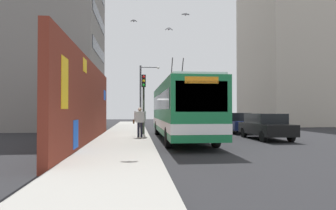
{
  "coord_description": "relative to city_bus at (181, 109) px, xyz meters",
  "views": [
    {
      "loc": [
        -19.3,
        0.82,
        1.77
      ],
      "look_at": [
        0.7,
        -1.3,
        2.14
      ],
      "focal_mm": 31.59,
      "sensor_mm": 36.0,
      "label": 1
    }
  ],
  "objects": [
    {
      "name": "parked_car_navy",
      "position": [
        5.14,
        -5.2,
        -1.04
      ],
      "size": [
        4.52,
        1.77,
        1.58
      ],
      "color": "navy",
      "rests_on": "ground_plane"
    },
    {
      "name": "parked_car_dark_gray",
      "position": [
        10.63,
        -5.2,
        -1.04
      ],
      "size": [
        4.49,
        1.92,
        1.58
      ],
      "color": "#38383D",
      "rests_on": "ground_plane"
    },
    {
      "name": "ground_plane",
      "position": [
        1.75,
        1.8,
        -1.87
      ],
      "size": [
        80.0,
        80.0,
        0.0
      ],
      "primitive_type": "plane",
      "color": "#232326"
    },
    {
      "name": "street_lamp",
      "position": [
        11.55,
        2.01,
        1.8
      ],
      "size": [
        0.44,
        1.97,
        6.04
      ],
      "color": "#4C4C51",
      "rests_on": "sidewalk_slab"
    },
    {
      "name": "parked_car_silver",
      "position": [
        16.1,
        -5.2,
        -1.04
      ],
      "size": [
        4.72,
        1.83,
        1.58
      ],
      "color": "#B7B7BC",
      "rests_on": "ground_plane"
    },
    {
      "name": "parked_car_black",
      "position": [
        -0.25,
        -5.2,
        -1.04
      ],
      "size": [
        4.51,
        1.85,
        1.58
      ],
      "color": "black",
      "rests_on": "ground_plane"
    },
    {
      "name": "graffiti_wall",
      "position": [
        -1.58,
        5.15,
        0.31
      ],
      "size": [
        15.36,
        0.32,
        4.36
      ],
      "color": "maroon",
      "rests_on": "ground_plane"
    },
    {
      "name": "flying_pigeons",
      "position": [
        2.39,
        1.34,
        6.24
      ],
      "size": [
        11.11,
        4.3,
        2.33
      ],
      "color": "gray"
    },
    {
      "name": "city_bus",
      "position": [
        0.0,
        0.0,
        0.0
      ],
      "size": [
        11.69,
        2.57,
        5.15
      ],
      "color": "#19723F",
      "rests_on": "ground_plane"
    },
    {
      "name": "building_far_right",
      "position": [
        17.55,
        -15.2,
        8.66
      ],
      "size": [
        12.1,
        7.03,
        21.07
      ],
      "color": "#B2A899",
      "rests_on": "ground_plane"
    },
    {
      "name": "traffic_light",
      "position": [
        2.68,
        2.15,
        1.03
      ],
      "size": [
        0.49,
        0.28,
        4.08
      ],
      "color": "#2D382D",
      "rests_on": "sidewalk_slab"
    },
    {
      "name": "building_far_left",
      "position": [
        11.95,
        11.0,
        7.23
      ],
      "size": [
        10.32,
        9.37,
        18.2
      ],
      "color": "gray",
      "rests_on": "ground_plane"
    },
    {
      "name": "sidewalk_slab",
      "position": [
        1.75,
        3.4,
        -1.8
      ],
      "size": [
        48.0,
        3.2,
        0.15
      ],
      "primitive_type": "cube",
      "color": "#9E9B93",
      "rests_on": "ground_plane"
    },
    {
      "name": "pedestrian_at_curb",
      "position": [
        0.47,
        2.43,
        -0.66
      ],
      "size": [
        0.24,
        0.78,
        1.79
      ],
      "color": "#1E1E2D",
      "rests_on": "sidewalk_slab"
    }
  ]
}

